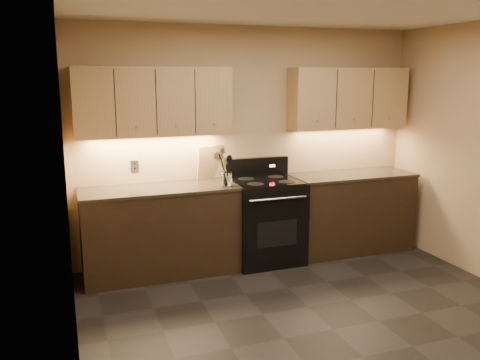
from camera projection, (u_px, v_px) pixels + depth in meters
The scene contains 17 objects.
floor at pixel (333, 329), 4.20m from camera, with size 4.00×4.00×0.00m, color black.
ceiling at pixel (346, 0), 3.68m from camera, with size 4.00×4.00×0.00m, color silver.
wall_back at pixel (249, 144), 5.79m from camera, with size 4.00×0.04×2.60m, color tan.
wall_left at pixel (68, 196), 3.28m from camera, with size 0.04×4.00×2.60m, color tan.
counter_left at pixel (161, 231), 5.32m from camera, with size 1.62×0.62×0.93m.
counter_right at pixel (350, 212), 6.06m from camera, with size 1.46×0.62×0.93m.
stove at pixel (265, 220), 5.68m from camera, with size 0.76×0.68×1.14m.
upper_cab_left at pixel (154, 102), 5.19m from camera, with size 1.60×0.30×0.70m, color tan.
upper_cab_right at pixel (348, 98), 5.93m from camera, with size 1.44×0.30×0.70m, color tan.
outlet_plate at pixel (135, 166), 5.39m from camera, with size 0.09×0.01×0.12m, color #B2B5BA.
utensil_crock at pixel (226, 179), 5.29m from camera, with size 0.16×0.16×0.15m.
cutting_board at pixel (210, 162), 5.63m from camera, with size 0.30×0.02×0.38m, color tan.
wooden_spoon at pixel (224, 171), 5.26m from camera, with size 0.06×0.06×0.28m, color tan, non-canonical shape.
black_spoon at pixel (226, 170), 5.29m from camera, with size 0.06×0.06×0.30m, color black, non-canonical shape.
black_turner at pixel (227, 169), 5.26m from camera, with size 0.08×0.08×0.34m, color black, non-canonical shape.
steel_spatula at pixel (228, 166), 5.27m from camera, with size 0.08×0.08×0.39m, color silver, non-canonical shape.
steel_skimmer at pixel (229, 169), 5.26m from camera, with size 0.09×0.09×0.34m, color silver, non-canonical shape.
Camera 1 is at (-2.02, -3.38, 2.06)m, focal length 38.00 mm.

